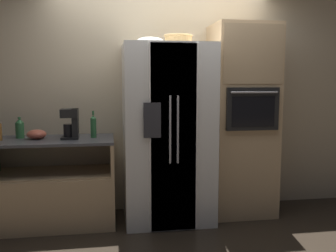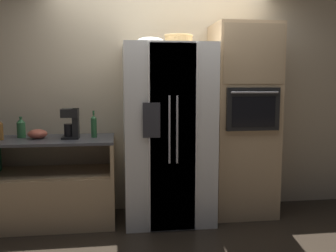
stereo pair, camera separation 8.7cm
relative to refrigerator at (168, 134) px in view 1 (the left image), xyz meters
The scene contains 11 objects.
ground_plane 0.95m from the refrigerator, 129.29° to the right, with size 20.00×20.00×0.00m, color black.
wall_back 0.61m from the refrigerator, 92.86° to the left, with size 12.00×0.06×2.80m.
counter_left 1.52m from the refrigerator, behind, with size 1.59×0.67×0.91m.
refrigerator is the anchor object (origin of this frame).
wall_oven 0.87m from the refrigerator, ahead, with size 0.69×0.66×2.13m.
wicker_basket 1.01m from the refrigerator, 19.91° to the left, with size 0.30×0.30×0.10m.
fruit_bowl 1.01m from the refrigerator, 156.38° to the left, with size 0.28×0.28×0.08m.
bottle_tall 0.80m from the refrigerator, behind, with size 0.06×0.06×0.29m.
bottle_wide 1.56m from the refrigerator, behind, with size 0.09×0.09×0.22m.
mixing_bowl 1.37m from the refrigerator, behind, with size 0.20×0.20×0.10m.
coffee_maker 1.02m from the refrigerator, behind, with size 0.17×0.18×0.31m.
Camera 1 is at (-0.60, -3.91, 1.51)m, focal length 40.00 mm.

